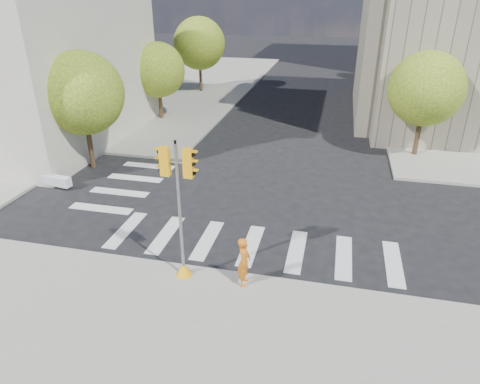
% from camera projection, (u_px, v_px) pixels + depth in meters
% --- Properties ---
extents(ground, '(160.00, 160.00, 0.00)m').
position_uv_depth(ground, '(262.00, 222.00, 18.67)').
color(ground, black).
rests_on(ground, ground).
extents(sidewalk_far_left, '(28.00, 40.00, 0.15)m').
position_uv_depth(sidewalk_far_left, '(122.00, 83.00, 45.58)').
color(sidewalk_far_left, gray).
rests_on(sidewalk_far_left, ground).
extents(tree_lw_near, '(4.40, 4.40, 6.41)m').
position_uv_depth(tree_lw_near, '(82.00, 93.00, 22.52)').
color(tree_lw_near, '#382616').
rests_on(tree_lw_near, ground).
extents(tree_lw_mid, '(4.00, 4.00, 5.77)m').
position_uv_depth(tree_lw_mid, '(158.00, 70.00, 31.50)').
color(tree_lw_mid, '#382616').
rests_on(tree_lw_mid, ground).
extents(tree_lw_far, '(4.80, 4.80, 6.95)m').
position_uv_depth(tree_lw_far, '(199.00, 43.00, 39.95)').
color(tree_lw_far, '#382616').
rests_on(tree_lw_far, ground).
extents(tree_re_near, '(4.20, 4.20, 6.16)m').
position_uv_depth(tree_re_near, '(426.00, 89.00, 24.18)').
color(tree_re_near, '#382616').
rests_on(tree_re_near, ground).
extents(tree_re_mid, '(4.60, 4.60, 6.66)m').
position_uv_depth(tree_re_mid, '(404.00, 55.00, 34.60)').
color(tree_re_mid, '#382616').
rests_on(tree_re_mid, ground).
extents(tree_re_far, '(4.00, 4.00, 5.88)m').
position_uv_depth(tree_re_far, '(390.00, 44.00, 45.35)').
color(tree_re_far, '#382616').
rests_on(tree_re_far, ground).
extents(lamp_near, '(0.35, 0.18, 8.11)m').
position_uv_depth(lamp_near, '(426.00, 68.00, 27.37)').
color(lamp_near, black).
rests_on(lamp_near, sidewalk_far_right).
extents(lamp_far, '(0.35, 0.18, 8.11)m').
position_uv_depth(lamp_far, '(403.00, 43.00, 39.67)').
color(lamp_far, black).
rests_on(lamp_far, sidewalk_far_right).
extents(traffic_signal, '(1.06, 0.56, 4.94)m').
position_uv_depth(traffic_signal, '(181.00, 222.00, 14.05)').
color(traffic_signal, '#FBA50D').
rests_on(traffic_signal, sidewalk_near).
extents(photographer, '(0.47, 0.68, 1.77)m').
position_uv_depth(photographer, '(244.00, 262.00, 14.14)').
color(photographer, orange).
rests_on(photographer, sidewalk_near).
extents(planter_wall, '(5.99, 1.29, 0.50)m').
position_uv_depth(planter_wall, '(24.00, 174.00, 22.40)').
color(planter_wall, silver).
rests_on(planter_wall, sidewalk_left_near).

